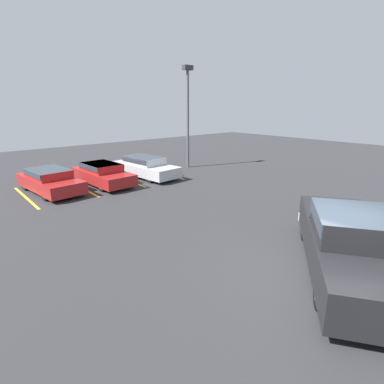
% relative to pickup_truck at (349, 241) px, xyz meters
% --- Properties ---
extents(ground_plane, '(60.00, 60.00, 0.00)m').
position_rel_pickup_truck_xyz_m(ground_plane, '(-0.79, 0.03, -0.88)').
color(ground_plane, '#2D2D30').
extents(stall_stripe_a, '(0.12, 4.52, 0.01)m').
position_rel_pickup_truck_xyz_m(stall_stripe_a, '(-4.83, 12.93, -0.88)').
color(stall_stripe_a, yellow).
rests_on(stall_stripe_a, ground_plane).
extents(stall_stripe_b, '(0.12, 4.52, 0.01)m').
position_rel_pickup_truck_xyz_m(stall_stripe_b, '(-2.15, 12.93, -0.88)').
color(stall_stripe_b, yellow).
rests_on(stall_stripe_b, ground_plane).
extents(stall_stripe_c, '(0.12, 4.52, 0.01)m').
position_rel_pickup_truck_xyz_m(stall_stripe_c, '(0.54, 12.93, -0.88)').
color(stall_stripe_c, yellow).
rests_on(stall_stripe_c, ground_plane).
extents(stall_stripe_d, '(0.12, 4.52, 0.01)m').
position_rel_pickup_truck_xyz_m(stall_stripe_d, '(3.22, 12.93, -0.88)').
color(stall_stripe_d, yellow).
rests_on(stall_stripe_d, ground_plane).
extents(pickup_truck, '(6.12, 5.04, 1.78)m').
position_rel_pickup_truck_xyz_m(pickup_truck, '(0.00, 0.00, 0.00)').
color(pickup_truck, black).
rests_on(pickup_truck, ground_plane).
extents(parked_sedan_a, '(2.18, 4.60, 1.17)m').
position_rel_pickup_truck_xyz_m(parked_sedan_a, '(-3.60, 13.16, -0.26)').
color(parked_sedan_a, maroon).
rests_on(parked_sedan_a, ground_plane).
extents(parked_sedan_b, '(1.92, 4.49, 1.17)m').
position_rel_pickup_truck_xyz_m(parked_sedan_b, '(-0.91, 12.86, -0.26)').
color(parked_sedan_b, maroon).
rests_on(parked_sedan_b, ground_plane).
extents(parked_sedan_c, '(2.18, 4.80, 1.22)m').
position_rel_pickup_truck_xyz_m(parked_sedan_c, '(1.89, 12.84, -0.23)').
color(parked_sedan_c, '#B7BABF').
rests_on(parked_sedan_c, ground_plane).
extents(light_post, '(0.70, 0.36, 6.75)m').
position_rel_pickup_truck_xyz_m(light_post, '(5.73, 13.31, 3.24)').
color(light_post, '#515156').
rests_on(light_post, ground_plane).
extents(traffic_cone, '(0.43, 0.43, 0.65)m').
position_rel_pickup_truck_xyz_m(traffic_cone, '(4.02, 1.71, -0.58)').
color(traffic_cone, black).
rests_on(traffic_cone, ground_plane).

